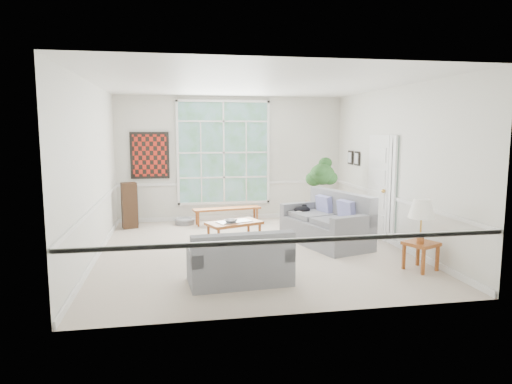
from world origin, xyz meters
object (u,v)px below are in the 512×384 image
loveseat_right (325,219)px  coffee_table (234,231)px  loveseat_front (239,256)px  end_table (322,215)px  side_table (420,256)px

loveseat_right → coffee_table: bearing=145.1°
loveseat_front → coffee_table: 2.50m
loveseat_right → end_table: loveseat_right is taller
loveseat_front → side_table: loveseat_front is taller
coffee_table → side_table: side_table is taller
loveseat_front → coffee_table: (0.25, 2.48, -0.20)m
end_table → side_table: end_table is taller
coffee_table → end_table: (2.08, 0.81, 0.10)m
coffee_table → side_table: bearing=-63.6°
loveseat_right → end_table: bearing=57.1°
loveseat_front → end_table: loveseat_front is taller
coffee_table → end_table: size_ratio=1.77×
loveseat_front → end_table: 4.03m
coffee_table → side_table: size_ratio=2.32×
end_table → loveseat_right: bearing=-105.5°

